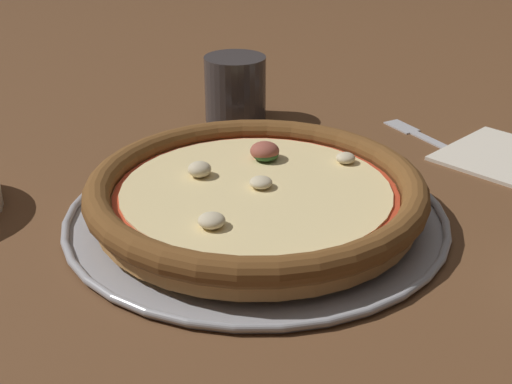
% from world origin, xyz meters
% --- Properties ---
extents(ground_plane, '(3.00, 3.00, 0.00)m').
position_xyz_m(ground_plane, '(0.00, 0.00, 0.00)').
color(ground_plane, brown).
extents(pizza_tray, '(0.36, 0.36, 0.01)m').
position_xyz_m(pizza_tray, '(0.00, 0.00, 0.00)').
color(pizza_tray, '#9E9EA3').
rests_on(pizza_tray, ground_plane).
extents(pizza, '(0.32, 0.32, 0.04)m').
position_xyz_m(pizza, '(-0.00, 0.00, 0.03)').
color(pizza, '#BC7F42').
rests_on(pizza, pizza_tray).
extents(drinking_cup, '(0.08, 0.08, 0.08)m').
position_xyz_m(drinking_cup, '(-0.25, 0.11, 0.04)').
color(drinking_cup, '#383333').
rests_on(drinking_cup, ground_plane).
extents(fork, '(0.19, 0.02, 0.00)m').
position_xyz_m(fork, '(-0.07, 0.28, 0.00)').
color(fork, '#B7B7BC').
rests_on(fork, ground_plane).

